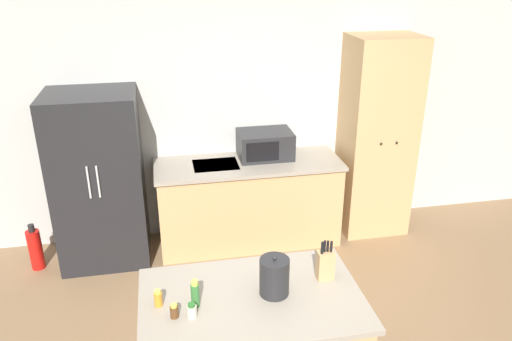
{
  "coord_description": "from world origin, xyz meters",
  "views": [
    {
      "loc": [
        -0.67,
        -2.53,
        2.79
      ],
      "look_at": [
        0.11,
        1.4,
        1.05
      ],
      "focal_mm": 35.0,
      "sensor_mm": 36.0,
      "label": 1
    }
  ],
  "objects": [
    {
      "name": "fire_extinguisher",
      "position": [
        -1.95,
        1.86,
        0.21
      ],
      "size": [
        0.13,
        0.13,
        0.47
      ],
      "color": "red",
      "rests_on": "ground_plane"
    },
    {
      "name": "spice_bottle_green_herb",
      "position": [
        -0.68,
        -0.24,
        0.95
      ],
      "size": [
        0.05,
        0.05,
        0.09
      ],
      "color": "#563319",
      "rests_on": "kitchen_island"
    },
    {
      "name": "spice_bottle_amber_oil",
      "position": [
        -0.56,
        -0.16,
        0.99
      ],
      "size": [
        0.05,
        0.05,
        0.18
      ],
      "color": "#337033",
      "rests_on": "kitchen_island"
    },
    {
      "name": "spice_bottle_tall_dark",
      "position": [
        -0.77,
        -0.11,
        0.96
      ],
      "size": [
        0.05,
        0.05,
        0.11
      ],
      "color": "orange",
      "rests_on": "kitchen_island"
    },
    {
      "name": "back_counter",
      "position": [
        0.15,
        1.98,
        0.45
      ],
      "size": [
        1.86,
        0.68,
        0.89
      ],
      "color": "tan",
      "rests_on": "ground_plane"
    },
    {
      "name": "refrigerator",
      "position": [
        -1.29,
        1.96,
        0.84
      ],
      "size": [
        0.82,
        0.71,
        1.68
      ],
      "color": "black",
      "rests_on": "ground_plane"
    },
    {
      "name": "knife_block",
      "position": [
        0.27,
        -0.04,
        1.01
      ],
      "size": [
        0.1,
        0.08,
        0.27
      ],
      "color": "tan",
      "rests_on": "kitchen_island"
    },
    {
      "name": "wall_back",
      "position": [
        0.0,
        2.33,
        1.3
      ],
      "size": [
        7.2,
        0.06,
        2.6
      ],
      "color": "#B2B2AD",
      "rests_on": "ground_plane"
    },
    {
      "name": "kettle",
      "position": [
        -0.08,
        -0.13,
        1.03
      ],
      "size": [
        0.18,
        0.18,
        0.26
      ],
      "color": "#232326",
      "rests_on": "kitchen_island"
    },
    {
      "name": "spice_bottle_short_red",
      "position": [
        -0.58,
        -0.25,
        0.95
      ],
      "size": [
        0.06,
        0.06,
        0.09
      ],
      "color": "beige",
      "rests_on": "kitchen_island"
    },
    {
      "name": "pantry_cabinet",
      "position": [
        1.51,
        2.02,
        1.04
      ],
      "size": [
        0.68,
        0.58,
        2.08
      ],
      "color": "tan",
      "rests_on": "ground_plane"
    },
    {
      "name": "microwave",
      "position": [
        0.34,
        2.09,
        1.03
      ],
      "size": [
        0.54,
        0.39,
        0.27
      ],
      "color": "#232326",
      "rests_on": "back_counter"
    }
  ]
}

